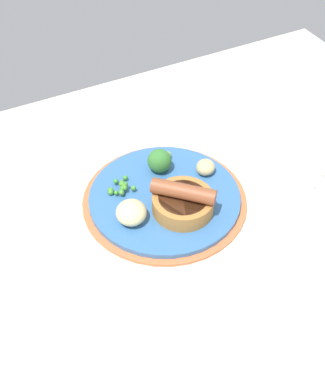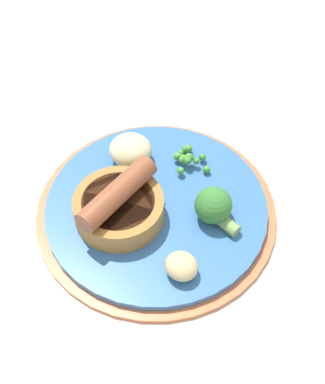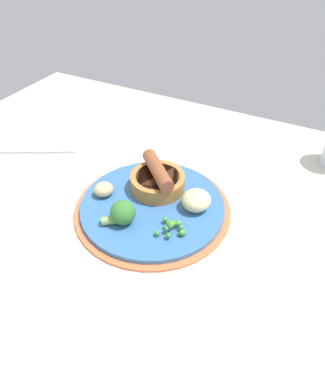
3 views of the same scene
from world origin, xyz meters
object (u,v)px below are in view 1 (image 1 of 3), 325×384
Objects in this scene: broccoli_floret_near at (160,161)px; potato_chunk_0 at (130,211)px; pea_pile at (121,187)px; sausage_pudding at (183,201)px; dinner_plate at (165,199)px; potato_chunk_2 at (205,167)px.

broccoli_floret_near is 12.50cm from potato_chunk_0.
sausage_pudding is at bearing 130.11° from pea_pile.
pea_pile is at bearing -35.64° from dinner_plate.
pea_pile is (5.96, -4.27, 1.83)cm from dinner_plate.
sausage_pudding is 10.41cm from broccoli_floret_near.
broccoli_floret_near is (-8.19, -1.90, 0.99)cm from pea_pile.
potato_chunk_2 is at bearing -166.04° from potato_chunk_0.
broccoli_floret_near reaches higher than pea_pile.
sausage_pudding is 2.17× the size of pea_pile.
potato_chunk_0 is at bearing -150.48° from sausage_pudding.
sausage_pudding is 9.83cm from potato_chunk_2.
dinner_plate is 5.38× the size of potato_chunk_0.
potato_chunk_0 is 16.50cm from potato_chunk_2.
broccoli_floret_near is (-1.08, -10.35, 0.01)cm from sausage_pudding.
potato_chunk_0 is at bearing 16.41° from dinner_plate.
dinner_plate is 7.81× the size of potato_chunk_2.
broccoli_floret_near is at bearing 127.64° from sausage_pudding.
dinner_plate is 9.30cm from potato_chunk_2.
sausage_pudding is at bearing 38.13° from potato_chunk_2.
pea_pile is 15.02cm from potato_chunk_2.
potato_chunk_2 is (-8.87, -1.88, 2.06)cm from dinner_plate.
sausage_pudding is 1.95× the size of potato_chunk_0.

